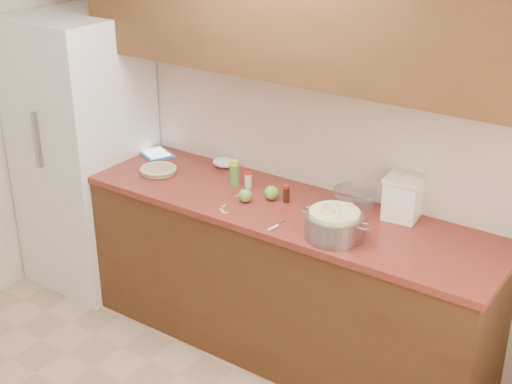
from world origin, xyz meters
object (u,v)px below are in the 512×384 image
Objects in this scene: pie at (158,170)px; flour_canister at (403,197)px; colander at (334,225)px; tablet at (156,154)px.

pie is 0.99× the size of flour_canister.
colander is at bearing -114.50° from flour_canister.
pie is 0.59× the size of colander.
pie is at bearing 174.60° from colander.
tablet is (-0.22, 0.22, -0.01)m from pie.
pie is 0.84× the size of tablet.
flour_canister reaches higher than pie.
tablet is at bearing -177.87° from flour_canister.
colander reaches higher than pie.
colander is 1.68× the size of flour_canister.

